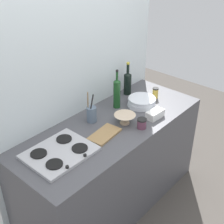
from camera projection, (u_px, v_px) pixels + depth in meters
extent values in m
plane|color=#47423D|center=(112.00, 200.00, 3.08)|extent=(6.00, 6.00, 0.00)
cube|color=#4C4C51|center=(112.00, 165.00, 2.86)|extent=(1.80, 0.70, 0.90)
cube|color=silver|center=(79.00, 83.00, 2.71)|extent=(1.90, 0.06, 2.33)
cube|color=#B2B2B7|center=(60.00, 153.00, 2.27)|extent=(0.48, 0.39, 0.02)
cylinder|color=black|center=(54.00, 164.00, 2.14)|extent=(0.12, 0.12, 0.01)
cylinder|color=black|center=(80.00, 148.00, 2.29)|extent=(0.12, 0.12, 0.01)
cylinder|color=black|center=(39.00, 154.00, 2.24)|extent=(0.12, 0.12, 0.01)
cylinder|color=black|center=(64.00, 139.00, 2.39)|extent=(0.12, 0.12, 0.01)
cylinder|color=black|center=(67.00, 167.00, 2.11)|extent=(0.02, 0.02, 0.02)
cylinder|color=black|center=(85.00, 155.00, 2.22)|extent=(0.02, 0.02, 0.02)
cylinder|color=white|center=(141.00, 105.00, 2.91)|extent=(0.25, 0.25, 0.01)
cylinder|color=white|center=(141.00, 104.00, 2.90)|extent=(0.25, 0.25, 0.01)
cylinder|color=white|center=(142.00, 103.00, 2.89)|extent=(0.25, 0.25, 0.01)
cylinder|color=white|center=(142.00, 102.00, 2.89)|extent=(0.25, 0.25, 0.01)
cylinder|color=white|center=(142.00, 101.00, 2.88)|extent=(0.25, 0.25, 0.01)
cylinder|color=white|center=(142.00, 99.00, 2.88)|extent=(0.25, 0.25, 0.01)
cylinder|color=white|center=(142.00, 99.00, 2.87)|extent=(0.25, 0.25, 0.01)
cylinder|color=black|center=(127.00, 84.00, 3.06)|extent=(0.07, 0.07, 0.20)
cone|color=black|center=(128.00, 74.00, 3.00)|extent=(0.07, 0.07, 0.03)
cylinder|color=black|center=(128.00, 68.00, 2.97)|extent=(0.03, 0.03, 0.08)
cylinder|color=gold|center=(128.00, 63.00, 2.95)|extent=(0.03, 0.03, 0.02)
cylinder|color=#19471E|center=(117.00, 95.00, 2.82)|extent=(0.06, 0.06, 0.26)
cone|color=#19471E|center=(117.00, 81.00, 2.75)|extent=(0.06, 0.06, 0.02)
cylinder|color=#19471E|center=(117.00, 76.00, 2.72)|extent=(0.02, 0.02, 0.07)
cylinder|color=black|center=(117.00, 71.00, 2.70)|extent=(0.02, 0.02, 0.02)
cylinder|color=beige|center=(125.00, 123.00, 2.64)|extent=(0.08, 0.08, 0.01)
cone|color=beige|center=(125.00, 119.00, 2.62)|extent=(0.18, 0.18, 0.07)
cube|color=white|center=(155.00, 114.00, 2.70)|extent=(0.17, 0.10, 0.07)
cylinder|color=slate|center=(92.00, 114.00, 2.63)|extent=(0.08, 0.08, 0.14)
cylinder|color=#997247|center=(88.00, 104.00, 2.58)|extent=(0.02, 0.03, 0.23)
cylinder|color=#262626|center=(91.00, 106.00, 2.57)|extent=(0.03, 0.05, 0.21)
cylinder|color=gold|center=(155.00, 93.00, 3.02)|extent=(0.06, 0.06, 0.09)
cylinder|color=black|center=(156.00, 88.00, 2.99)|extent=(0.06, 0.06, 0.01)
cylinder|color=#66384C|center=(142.00, 124.00, 2.56)|extent=(0.08, 0.08, 0.07)
cylinder|color=black|center=(142.00, 120.00, 2.54)|extent=(0.08, 0.08, 0.01)
cube|color=#9E7A4C|center=(104.00, 134.00, 2.48)|extent=(0.30, 0.18, 0.02)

